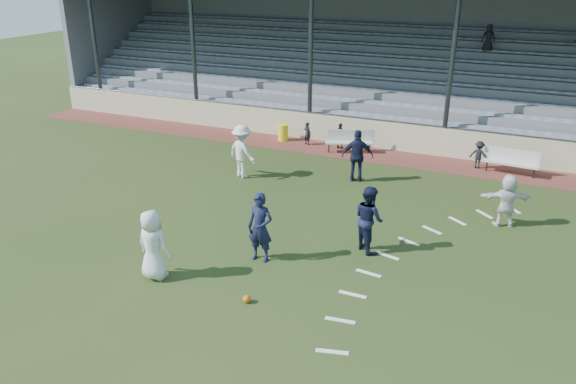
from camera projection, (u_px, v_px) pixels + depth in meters
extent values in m
plane|color=#283817|center=(250.00, 270.00, 14.84)|extent=(90.00, 90.00, 0.00)
cube|color=brown|center=(365.00, 154.00, 23.69)|extent=(34.00, 2.00, 0.02)
cube|color=beige|center=(373.00, 134.00, 24.35)|extent=(34.00, 0.18, 1.20)
cube|color=silver|center=(349.00, 143.00, 23.66)|extent=(2.00, 1.14, 0.06)
cube|color=silver|center=(351.00, 136.00, 23.75)|extent=(1.87, 0.82, 0.54)
cylinder|color=#32363A|center=(329.00, 148.00, 23.77)|extent=(0.06, 0.06, 0.40)
cylinder|color=#32363A|center=(369.00, 148.00, 23.73)|extent=(0.06, 0.06, 0.40)
cube|color=silver|center=(511.00, 164.00, 21.25)|extent=(2.02, 0.55, 0.06)
cube|color=silver|center=(512.00, 156.00, 21.34)|extent=(2.00, 0.21, 0.54)
cylinder|color=#32363A|center=(487.00, 166.00, 21.71)|extent=(0.06, 0.06, 0.40)
cylinder|color=#32363A|center=(534.00, 173.00, 20.97)|extent=(0.06, 0.06, 0.40)
cylinder|color=yellow|center=(283.00, 132.00, 25.31)|extent=(0.46, 0.46, 0.73)
sphere|color=#D6630C|center=(247.00, 299.00, 13.42)|extent=(0.20, 0.20, 0.20)
imported|color=silver|center=(153.00, 245.00, 14.18)|extent=(0.94, 0.64, 1.87)
imported|color=#121733|center=(260.00, 228.00, 15.01)|extent=(0.72, 0.49, 1.94)
imported|color=#121733|center=(369.00, 219.00, 15.58)|extent=(1.17, 1.16, 1.91)
imported|color=silver|center=(242.00, 151.00, 20.87)|extent=(1.48, 1.16, 2.00)
imported|color=#121733|center=(357.00, 156.00, 20.47)|extent=(1.23, 0.81, 1.95)
imported|color=silver|center=(507.00, 200.00, 17.05)|extent=(1.63, 0.97, 1.67)
imported|color=black|center=(307.00, 133.00, 24.67)|extent=(0.43, 0.35, 1.02)
imported|color=black|center=(340.00, 136.00, 24.13)|extent=(0.68, 0.34, 1.12)
imported|color=black|center=(479.00, 155.00, 21.88)|extent=(0.76, 0.52, 1.09)
cube|color=slate|center=(376.00, 131.00, 24.82)|extent=(34.00, 0.80, 1.20)
cube|color=#83919F|center=(378.00, 116.00, 24.65)|extent=(33.00, 0.28, 0.10)
cube|color=slate|center=(381.00, 122.00, 25.42)|extent=(34.00, 0.80, 1.60)
cube|color=#83919F|center=(383.00, 103.00, 25.17)|extent=(33.00, 0.28, 0.10)
cube|color=slate|center=(386.00, 113.00, 26.01)|extent=(34.00, 0.80, 2.00)
cube|color=#83919F|center=(388.00, 91.00, 25.69)|extent=(33.00, 0.28, 0.10)
cube|color=slate|center=(391.00, 105.00, 26.61)|extent=(34.00, 0.80, 2.40)
cube|color=#83919F|center=(393.00, 79.00, 26.22)|extent=(33.00, 0.28, 0.10)
cube|color=slate|center=(395.00, 98.00, 27.21)|extent=(34.00, 0.80, 2.80)
cube|color=#83919F|center=(398.00, 67.00, 26.74)|extent=(33.00, 0.28, 0.10)
cube|color=slate|center=(399.00, 90.00, 27.81)|extent=(34.00, 0.80, 3.20)
cube|color=#83919F|center=(402.00, 56.00, 27.26)|extent=(33.00, 0.28, 0.10)
cube|color=slate|center=(403.00, 83.00, 28.41)|extent=(34.00, 0.80, 3.60)
cube|color=#83919F|center=(407.00, 46.00, 27.78)|extent=(33.00, 0.28, 0.10)
cube|color=slate|center=(407.00, 77.00, 29.00)|extent=(34.00, 0.80, 4.00)
cube|color=#83919F|center=(411.00, 36.00, 28.30)|extent=(33.00, 0.28, 0.10)
cube|color=slate|center=(411.00, 70.00, 29.60)|extent=(34.00, 0.80, 4.40)
cube|color=#83919F|center=(415.00, 26.00, 28.82)|extent=(33.00, 0.28, 0.10)
cube|color=slate|center=(415.00, 49.00, 29.72)|extent=(34.00, 0.40, 6.40)
cube|color=slate|center=(116.00, 40.00, 33.01)|extent=(0.30, 7.80, 6.40)
cylinder|color=#32363A|center=(95.00, 50.00, 29.05)|extent=(0.20, 0.20, 6.50)
cylinder|color=#32363A|center=(194.00, 58.00, 26.80)|extent=(0.20, 0.20, 6.50)
cylinder|color=#32363A|center=(310.00, 67.00, 24.55)|extent=(0.20, 0.20, 6.50)
cylinder|color=#32363A|center=(450.00, 78.00, 22.29)|extent=(0.20, 0.20, 6.50)
cylinder|color=#32363A|center=(373.00, 119.00, 24.10)|extent=(34.00, 0.05, 0.05)
imported|color=black|center=(489.00, 38.00, 26.08)|extent=(0.64, 0.44, 1.25)
cube|color=white|center=(513.00, 209.00, 18.45)|extent=(0.54, 0.61, 0.01)
cube|color=white|center=(484.00, 214.00, 18.10)|extent=(0.59, 0.56, 0.01)
cube|color=white|center=(457.00, 221.00, 17.63)|extent=(0.64, 0.51, 0.01)
cube|color=white|center=(432.00, 230.00, 17.04)|extent=(0.67, 0.44, 0.01)
cube|color=white|center=(409.00, 241.00, 16.35)|extent=(0.70, 0.37, 0.01)
cube|color=white|center=(387.00, 256.00, 15.57)|extent=(0.71, 0.29, 0.01)
cube|color=white|center=(369.00, 273.00, 14.70)|extent=(0.71, 0.21, 0.01)
cube|color=white|center=(353.00, 294.00, 13.77)|extent=(0.70, 0.12, 0.01)
cube|color=white|center=(340.00, 320.00, 12.78)|extent=(0.71, 0.21, 0.01)
cube|color=white|center=(332.00, 352.00, 11.76)|extent=(0.71, 0.29, 0.01)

